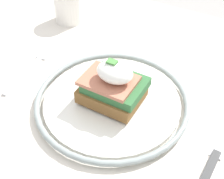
{
  "coord_description": "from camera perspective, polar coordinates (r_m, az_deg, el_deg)",
  "views": [
    {
      "loc": [
        0.18,
        -0.34,
        1.13
      ],
      "look_at": [
        -0.01,
        -0.02,
        0.78
      ],
      "focal_mm": 50.0,
      "sensor_mm": 36.0,
      "label": 1
    }
  ],
  "objects": [
    {
      "name": "fork",
      "position": [
        0.63,
        -14.55,
        3.94
      ],
      "size": [
        0.03,
        0.15,
        0.0
      ],
      "color": "silver",
      "rests_on": "dining_table"
    },
    {
      "name": "knife",
      "position": [
        0.49,
        18.54,
        -11.07
      ],
      "size": [
        0.02,
        0.19,
        0.01
      ],
      "color": "#2D2D2D",
      "rests_on": "dining_table"
    },
    {
      "name": "plate",
      "position": [
        0.53,
        -0.0,
        -2.16
      ],
      "size": [
        0.26,
        0.26,
        0.02
      ],
      "color": "silver",
      "rests_on": "dining_table"
    },
    {
      "name": "dining_table",
      "position": [
        0.64,
        1.13,
        -10.37
      ],
      "size": [
        0.89,
        0.73,
        0.74
      ],
      "color": "beige",
      "rests_on": "ground_plane"
    },
    {
      "name": "sandwich",
      "position": [
        0.5,
        0.03,
        0.77
      ],
      "size": [
        0.1,
        0.08,
        0.08
      ],
      "color": "brown",
      "rests_on": "plate"
    },
    {
      "name": "cup",
      "position": [
        0.75,
        -7.91,
        14.9
      ],
      "size": [
        0.07,
        0.07,
        0.07
      ],
      "color": "white",
      "rests_on": "dining_table"
    }
  ]
}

